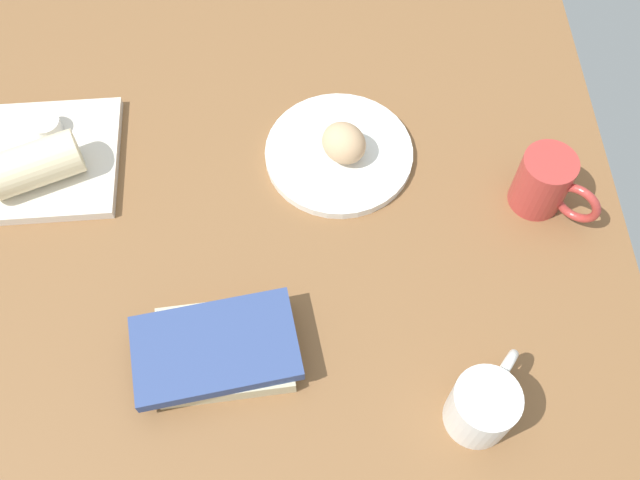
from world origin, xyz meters
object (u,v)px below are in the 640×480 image
(breakfast_wrap, at_px, (33,165))
(second_mug, at_px, (546,184))
(round_plate, at_px, (339,153))
(sauce_cup, at_px, (47,126))
(book_stack, at_px, (220,349))
(square_plate, at_px, (47,160))
(scone_pastry, at_px, (344,143))
(coffee_mug, at_px, (483,405))

(breakfast_wrap, height_order, second_mug, second_mug)
(round_plate, relative_size, sauce_cup, 5.10)
(sauce_cup, distance_m, book_stack, 0.46)
(second_mug, bearing_deg, square_plate, -7.62)
(scone_pastry, xyz_separation_m, square_plate, (0.45, -0.01, -0.03))
(sauce_cup, distance_m, second_mug, 0.75)
(scone_pastry, bearing_deg, book_stack, 60.46)
(breakfast_wrap, distance_m, book_stack, 0.39)
(round_plate, bearing_deg, square_plate, -0.43)
(round_plate, distance_m, scone_pastry, 0.04)
(scone_pastry, xyz_separation_m, coffee_mug, (-0.15, 0.40, 0.00))
(sauce_cup, height_order, breakfast_wrap, breakfast_wrap)
(round_plate, height_order, scone_pastry, scone_pastry)
(scone_pastry, bearing_deg, second_mug, 162.72)
(breakfast_wrap, height_order, coffee_mug, coffee_mug)
(scone_pastry, distance_m, book_stack, 0.35)
(sauce_cup, bearing_deg, book_stack, 127.01)
(book_stack, bearing_deg, sauce_cup, -52.99)
(round_plate, relative_size, second_mug, 2.05)
(breakfast_wrap, distance_m, coffee_mug, 0.70)
(breakfast_wrap, relative_size, book_stack, 0.59)
(breakfast_wrap, relative_size, second_mug, 1.21)
(square_plate, bearing_deg, book_stack, 130.90)
(sauce_cup, bearing_deg, coffee_mug, 142.68)
(round_plate, relative_size, scone_pastry, 3.22)
(breakfast_wrap, bearing_deg, sauce_cup, 158.46)
(coffee_mug, bearing_deg, breakfast_wrap, -31.73)
(breakfast_wrap, bearing_deg, book_stack, 22.18)
(square_plate, relative_size, book_stack, 0.95)
(book_stack, bearing_deg, square_plate, -49.10)
(square_plate, height_order, breakfast_wrap, breakfast_wrap)
(scone_pastry, distance_m, square_plate, 0.45)
(breakfast_wrap, bearing_deg, round_plate, 72.21)
(book_stack, distance_m, second_mug, 0.51)
(round_plate, bearing_deg, sauce_cup, -6.62)
(coffee_mug, bearing_deg, round_plate, -69.15)
(square_plate, distance_m, breakfast_wrap, 0.06)
(scone_pastry, relative_size, book_stack, 0.31)
(round_plate, xyz_separation_m, coffee_mug, (-0.15, 0.40, 0.04))
(breakfast_wrap, bearing_deg, coffee_mug, 35.92)
(round_plate, relative_size, book_stack, 1.00)
(book_stack, bearing_deg, round_plate, -118.12)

